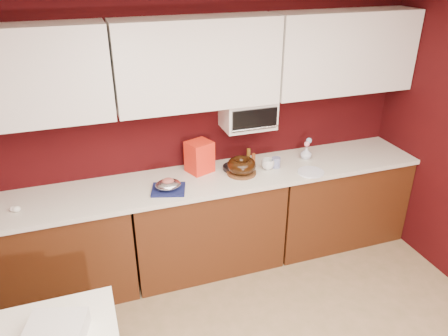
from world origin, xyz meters
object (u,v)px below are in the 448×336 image
object	(u,v)px
toaster_oven	(248,114)
newspaper_stack	(56,331)
pandoro_box	(199,157)
flower_vase	(306,152)
bundt_cake	(242,165)
coffee_mug	(268,163)
blue_jar	(276,162)
foil_ham_nest	(168,185)

from	to	relation	value
toaster_oven	newspaper_stack	world-z (taller)	toaster_oven
pandoro_box	flower_vase	bearing A→B (deg)	-24.87
bundt_cake	flower_vase	bearing A→B (deg)	8.29
flower_vase	newspaper_stack	xyz separation A→B (m)	(-2.23, -1.35, -0.16)
pandoro_box	bundt_cake	bearing A→B (deg)	-48.17
toaster_oven	bundt_cake	world-z (taller)	toaster_oven
coffee_mug	flower_vase	xyz separation A→B (m)	(0.43, 0.09, 0.01)
toaster_oven	flower_vase	xyz separation A→B (m)	(0.56, -0.09, -0.41)
newspaper_stack	coffee_mug	bearing A→B (deg)	35.04
flower_vase	blue_jar	bearing A→B (deg)	-167.45
bundt_cake	foil_ham_nest	world-z (taller)	bundt_cake
blue_jar	newspaper_stack	world-z (taller)	blue_jar
newspaper_stack	bundt_cake	bearing A→B (deg)	38.96
toaster_oven	flower_vase	size ratio (longest dim) A/B	3.56
foil_ham_nest	pandoro_box	xyz separation A→B (m)	(0.34, 0.26, 0.08)
bundt_cake	coffee_mug	bearing A→B (deg)	2.92
pandoro_box	newspaper_stack	size ratio (longest dim) A/B	0.91
pandoro_box	blue_jar	distance (m)	0.69
foil_ham_nest	blue_jar	distance (m)	1.02
bundt_cake	toaster_oven	bearing A→B (deg)	57.10
foil_ham_nest	flower_vase	size ratio (longest dim) A/B	1.64
pandoro_box	coffee_mug	bearing A→B (deg)	-35.90
coffee_mug	toaster_oven	bearing A→B (deg)	126.70
bundt_cake	foil_ham_nest	size ratio (longest dim) A/B	1.21
foil_ham_nest	blue_jar	bearing A→B (deg)	6.45
bundt_cake	pandoro_box	distance (m)	0.38
pandoro_box	coffee_mug	size ratio (longest dim) A/B	2.51
toaster_oven	blue_jar	xyz separation A→B (m)	(0.22, -0.17, -0.43)
blue_jar	pandoro_box	bearing A→B (deg)	167.62
flower_vase	newspaper_stack	world-z (taller)	flower_vase
foil_ham_nest	coffee_mug	size ratio (longest dim) A/B	1.87
toaster_oven	blue_jar	distance (m)	0.51
pandoro_box	newspaper_stack	distance (m)	1.88
flower_vase	foil_ham_nest	bearing A→B (deg)	-171.98
toaster_oven	coffee_mug	xyz separation A→B (m)	(0.13, -0.18, -0.42)
pandoro_box	newspaper_stack	xyz separation A→B (m)	(-1.21, -1.42, -0.24)
bundt_cake	blue_jar	bearing A→B (deg)	3.88
foil_ham_nest	pandoro_box	distance (m)	0.44
foil_ham_nest	pandoro_box	bearing A→B (deg)	37.52
bundt_cake	newspaper_stack	size ratio (longest dim) A/B	0.83
foil_ham_nest	pandoro_box	size ratio (longest dim) A/B	0.74
pandoro_box	newspaper_stack	bearing A→B (deg)	-151.47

